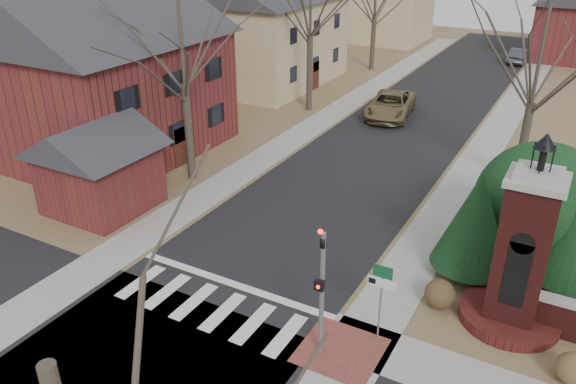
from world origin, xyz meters
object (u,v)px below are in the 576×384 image
Objects in this scene: distant_car at (519,56)px; sign_post at (381,289)px; brick_gate_monument at (520,264)px; pickup_truck at (391,105)px; traffic_signal_pole at (322,283)px.

sign_post is at bearing 97.33° from distant_car.
brick_gate_monument is 21.18m from pickup_truck.
brick_gate_monument is 1.60× the size of distant_car.
brick_gate_monument reaches higher than sign_post.
distant_car is at bearing 68.10° from pickup_truck.
sign_post is at bearing -138.58° from brick_gate_monument.
sign_post is (1.29, 1.41, -0.64)m from traffic_signal_pole.
sign_post is 41.83m from distant_car.
brick_gate_monument is at bearing 43.24° from traffic_signal_pole.
pickup_truck is at bearing 120.11° from brick_gate_monument.
brick_gate_monument is at bearing -68.06° from pickup_truck.
brick_gate_monument reaches higher than traffic_signal_pole.
pickup_truck is (-7.19, 21.29, -1.16)m from sign_post.
traffic_signal_pole is at bearing 95.52° from distant_car.
traffic_signal_pole is 1.11× the size of distant_car.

